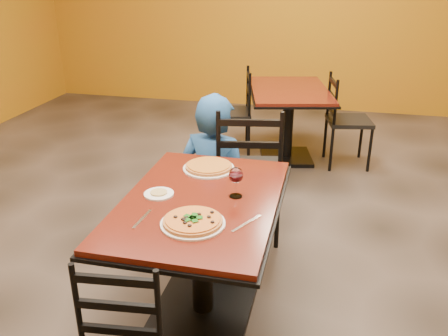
% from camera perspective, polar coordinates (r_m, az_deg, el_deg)
% --- Properties ---
extents(floor, '(7.00, 8.00, 0.01)m').
position_cam_1_polar(floor, '(3.31, -0.17, -11.48)').
color(floor, black).
rests_on(floor, ground).
extents(table_main, '(0.83, 1.23, 0.75)m').
position_cam_1_polar(table_main, '(2.60, -2.73, -7.50)').
color(table_main, '#5C180E').
rests_on(table_main, floor).
extents(table_second, '(1.01, 1.29, 0.75)m').
position_cam_1_polar(table_second, '(4.86, 7.76, 7.16)').
color(table_second, '#5C180E').
rests_on(table_second, floor).
extents(chair_main_far, '(0.53, 0.53, 1.01)m').
position_cam_1_polar(chair_main_far, '(3.45, 2.98, -0.34)').
color(chair_main_far, black).
rests_on(chair_main_far, floor).
extents(chair_second_left, '(0.50, 0.50, 0.91)m').
position_cam_1_polar(chair_second_left, '(4.98, 0.75, 6.60)').
color(chair_second_left, black).
rests_on(chair_second_left, floor).
extents(chair_second_right, '(0.48, 0.48, 0.91)m').
position_cam_1_polar(chair_second_right, '(4.88, 14.78, 5.44)').
color(chair_second_right, black).
rests_on(chair_second_right, floor).
extents(diner, '(0.62, 0.46, 1.08)m').
position_cam_1_polar(diner, '(3.44, -1.14, 0.28)').
color(diner, navy).
rests_on(diner, floor).
extents(plate_main, '(0.31, 0.31, 0.01)m').
position_cam_1_polar(plate_main, '(2.27, -3.76, -6.65)').
color(plate_main, white).
rests_on(plate_main, table_main).
extents(pizza_main, '(0.28, 0.28, 0.02)m').
position_cam_1_polar(pizza_main, '(2.26, -3.77, -6.30)').
color(pizza_main, maroon).
rests_on(pizza_main, plate_main).
extents(plate_far, '(0.31, 0.31, 0.01)m').
position_cam_1_polar(plate_far, '(2.86, -1.85, -0.04)').
color(plate_far, white).
rests_on(plate_far, table_main).
extents(pizza_far, '(0.28, 0.28, 0.02)m').
position_cam_1_polar(pizza_far, '(2.85, -1.85, 0.25)').
color(pizza_far, gold).
rests_on(pizza_far, plate_far).
extents(side_plate, '(0.16, 0.16, 0.01)m').
position_cam_1_polar(side_plate, '(2.57, -7.82, -3.10)').
color(side_plate, white).
rests_on(side_plate, table_main).
extents(dip, '(0.09, 0.09, 0.01)m').
position_cam_1_polar(dip, '(2.56, -7.83, -2.92)').
color(dip, tan).
rests_on(dip, side_plate).
extents(wine_glass, '(0.08, 0.08, 0.18)m').
position_cam_1_polar(wine_glass, '(2.49, 1.43, -1.57)').
color(wine_glass, white).
rests_on(wine_glass, table_main).
extents(fork, '(0.03, 0.19, 0.00)m').
position_cam_1_polar(fork, '(2.34, -9.80, -6.04)').
color(fork, silver).
rests_on(fork, table_main).
extents(knife, '(0.11, 0.19, 0.00)m').
position_cam_1_polar(knife, '(2.27, 2.73, -6.65)').
color(knife, silver).
rests_on(knife, table_main).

